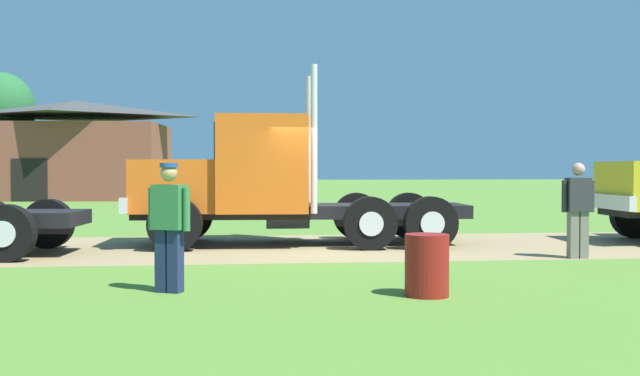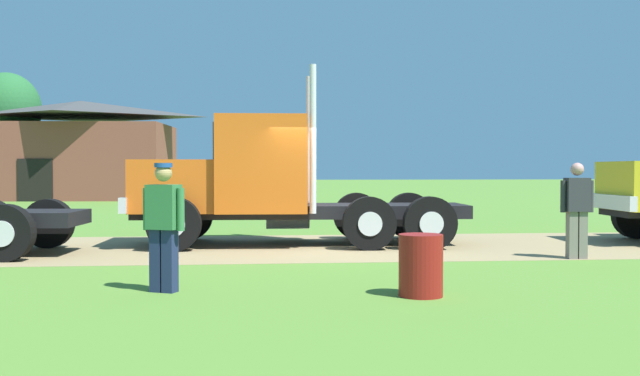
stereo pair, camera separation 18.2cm
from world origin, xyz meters
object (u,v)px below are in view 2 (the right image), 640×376
(steel_barrel, at_px, (421,265))
(visitor_standing_near, at_px, (577,207))
(shed_building, at_px, (81,152))
(visitor_walking_mid, at_px, (164,222))
(truck_foreground_white, at_px, (257,184))

(steel_barrel, bearing_deg, visitor_standing_near, 43.36)
(visitor_standing_near, relative_size, shed_building, 0.17)
(visitor_walking_mid, distance_m, shed_building, 32.45)
(visitor_standing_near, xyz_separation_m, shed_building, (-15.37, 28.43, 1.67))
(truck_foreground_white, xyz_separation_m, visitor_walking_mid, (-1.30, -5.98, -0.39))
(visitor_standing_near, xyz_separation_m, visitor_walking_mid, (-7.12, -2.91, -0.02))
(truck_foreground_white, height_order, steel_barrel, truck_foreground_white)
(visitor_walking_mid, height_order, steel_barrel, visitor_walking_mid)
(truck_foreground_white, bearing_deg, visitor_walking_mid, -102.29)
(truck_foreground_white, xyz_separation_m, steel_barrel, (2.05, -6.63, -0.93))
(truck_foreground_white, bearing_deg, shed_building, 110.64)
(visitor_standing_near, xyz_separation_m, steel_barrel, (-3.77, -3.56, -0.56))
(steel_barrel, height_order, shed_building, shed_building)
(truck_foreground_white, bearing_deg, visitor_standing_near, -27.81)
(visitor_walking_mid, bearing_deg, shed_building, 104.75)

